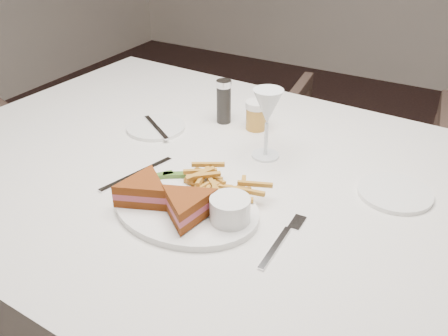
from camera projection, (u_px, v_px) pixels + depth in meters
ground at (293, 310)px, 1.80m from camera, size 5.00×5.00×0.00m
table at (233, 296)px, 1.34m from camera, size 1.67×1.17×0.75m
chair_far at (356, 162)px, 2.07m from camera, size 0.71×0.68×0.66m
table_setting at (214, 174)px, 1.09m from camera, size 0.81×0.63×0.18m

